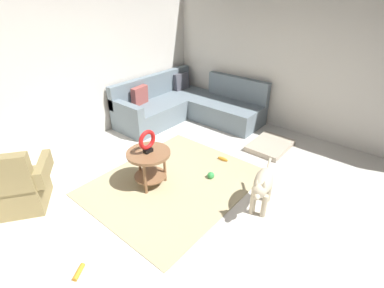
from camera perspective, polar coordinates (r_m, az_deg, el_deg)
The scene contains 13 objects.
ground_plane at distance 3.72m, azimuth 2.74°, elevation -13.69°, with size 6.00×6.00×0.10m, color silver.
wall_back at distance 5.18m, azimuth -24.55°, elevation 14.11°, with size 6.00×0.12×2.70m, color silver.
wall_right at distance 5.50m, azimuth 22.77°, elevation 15.25°, with size 0.12×6.00×2.70m, color silver.
area_rug at distance 4.12m, azimuth -3.77°, elevation -7.76°, with size 2.30×1.90×0.01m, color tan.
sectional_couch at distance 5.96m, azimuth -1.06°, elevation 7.69°, with size 2.20×2.25×0.88m.
armchair at distance 4.13m, azimuth -32.18°, elevation -7.43°, with size 1.00×0.95×0.88m.
side_table at distance 3.89m, azimuth -8.77°, elevation -3.17°, with size 0.60×0.60×0.54m.
torus_sculpture at distance 3.75m, azimuth -9.11°, elevation 0.63°, with size 0.28×0.08×0.33m.
dog_bed_mat at distance 5.13m, azimuth 15.61°, elevation -0.30°, with size 0.80×0.60×0.09m, color #B2A38E.
dog at distance 3.56m, azimuth 14.18°, elevation -8.09°, with size 0.83×0.36×0.63m.
dog_toy_ball at distance 4.18m, azimuth 3.85°, elevation -6.40°, with size 0.10×0.10×0.10m, color green.
dog_toy_rope at distance 3.25m, azimuth -22.08°, elevation -23.03°, with size 0.05×0.05×0.18m, color orange.
dog_toy_bone at distance 4.61m, azimuth 6.31°, elevation -3.05°, with size 0.18×0.06×0.06m, color orange.
Camera 1 is at (-2.20, -1.61, 2.49)m, focal length 26.16 mm.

